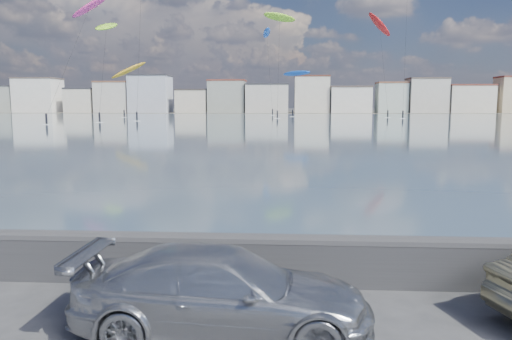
{
  "coord_description": "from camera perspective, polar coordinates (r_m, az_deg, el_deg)",
  "views": [
    {
      "loc": [
        1.69,
        -7.12,
        3.7
      ],
      "look_at": [
        1.0,
        4.0,
        2.2
      ],
      "focal_mm": 35.0,
      "sensor_mm": 36.0,
      "label": 1
    }
  ],
  "objects": [
    {
      "name": "bay_water",
      "position": [
        98.7,
        2.59,
        5.5
      ],
      "size": [
        500.0,
        177.0,
        0.0
      ],
      "primitive_type": "cube",
      "color": "#394F5D",
      "rests_on": "ground"
    },
    {
      "name": "far_shore_strip",
      "position": [
        207.16,
        3.12,
        6.62
      ],
      "size": [
        500.0,
        60.0,
        0.0
      ],
      "primitive_type": "cube",
      "color": "#4C473D",
      "rests_on": "ground"
    },
    {
      "name": "seawall",
      "position": [
        10.44,
        -6.02,
        -9.76
      ],
      "size": [
        400.0,
        0.36,
        1.08
      ],
      "color": "#28282B",
      "rests_on": "ground"
    },
    {
      "name": "far_buildings",
      "position": [
        193.13,
        3.49,
        8.33
      ],
      "size": [
        240.79,
        13.26,
        14.6
      ],
      "color": "gray",
      "rests_on": "ground"
    },
    {
      "name": "car_silver",
      "position": [
        8.23,
        -3.8,
        -13.77
      ],
      "size": [
        4.83,
        2.07,
        1.39
      ],
      "primitive_type": "imported",
      "rotation": [
        0.0,
        0.0,
        1.54
      ],
      "color": "#B2B4BA",
      "rests_on": "ground"
    },
    {
      "name": "kitesurfer_0",
      "position": [
        148.99,
        -14.34,
        10.96
      ],
      "size": [
        10.15,
        18.13,
        16.26
      ],
      "color": "#BF8C19",
      "rests_on": "ground"
    },
    {
      "name": "kitesurfer_2",
      "position": [
        164.22,
        1.24,
        15.26
      ],
      "size": [
        4.57,
        14.84,
        27.63
      ],
      "color": "blue",
      "rests_on": "ground"
    },
    {
      "name": "kitesurfer_3",
      "position": [
        144.15,
        4.67,
        10.88
      ],
      "size": [
        8.41,
        9.37,
        13.24
      ],
      "color": "blue",
      "rests_on": "ground"
    },
    {
      "name": "kitesurfer_5",
      "position": [
        106.46,
        -18.49,
        17.12
      ],
      "size": [
        7.62,
        15.71,
        25.04
      ],
      "color": "#E5338C",
      "rests_on": "ground"
    },
    {
      "name": "kitesurfer_7",
      "position": [
        113.17,
        -16.72,
        15.32
      ],
      "size": [
        4.6,
        16.39,
        21.54
      ],
      "color": "#8CD826",
      "rests_on": "ground"
    },
    {
      "name": "kitesurfer_8",
      "position": [
        145.17,
        13.94,
        15.74
      ],
      "size": [
        8.83,
        16.89,
        28.18
      ],
      "color": "red",
      "rests_on": "ground"
    },
    {
      "name": "kitesurfer_9",
      "position": [
        130.33,
        2.73,
        16.93
      ],
      "size": [
        9.53,
        12.02,
        26.47
      ],
      "color": "#8CD826",
      "rests_on": "ground"
    }
  ]
}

